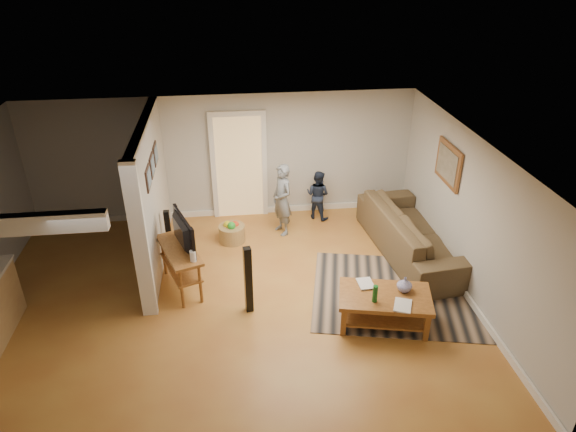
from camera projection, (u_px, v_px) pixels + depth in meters
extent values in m
plane|color=#9B5627|center=(230.00, 303.00, 8.03)|extent=(7.50, 7.50, 0.00)
cube|color=#BBB9B3|center=(223.00, 158.00, 10.06)|extent=(7.50, 0.04, 2.50)
cube|color=#BBB9B3|center=(472.00, 219.00, 7.83)|extent=(0.04, 6.00, 2.50)
cube|color=white|center=(220.00, 154.00, 6.84)|extent=(7.50, 6.00, 0.04)
cube|color=#BBB9B3|center=(152.00, 195.00, 8.57)|extent=(0.15, 3.10, 2.50)
cube|color=white|center=(140.00, 243.00, 7.22)|extent=(0.22, 0.10, 2.50)
cube|color=white|center=(227.00, 212.00, 10.60)|extent=(7.50, 0.04, 0.12)
cube|color=white|center=(458.00, 283.00, 8.40)|extent=(0.04, 6.00, 0.12)
cube|color=#D8B272|center=(239.00, 168.00, 10.13)|extent=(0.90, 0.06, 2.10)
cube|color=black|center=(148.00, 178.00, 7.73)|extent=(0.03, 0.40, 0.34)
cube|color=black|center=(152.00, 165.00, 8.17)|extent=(0.03, 0.40, 0.34)
cube|color=black|center=(155.00, 154.00, 8.60)|extent=(0.03, 0.40, 0.34)
cube|color=brown|center=(448.00, 164.00, 8.47)|extent=(0.04, 0.90, 0.68)
cube|color=black|center=(406.00, 294.00, 8.24)|extent=(3.36, 2.75, 0.01)
imported|color=#463823|center=(411.00, 253.00, 9.33)|extent=(1.39, 2.94, 0.83)
cube|color=brown|center=(385.00, 297.00, 7.39)|extent=(1.45, 1.04, 0.07)
cube|color=silver|center=(385.00, 296.00, 7.38)|extent=(0.90, 0.63, 0.02)
cube|color=brown|center=(383.00, 314.00, 7.54)|extent=(1.32, 0.91, 0.03)
cube|color=brown|center=(344.00, 321.00, 7.29)|extent=(0.09, 0.09, 0.48)
cube|color=brown|center=(427.00, 327.00, 7.18)|extent=(0.09, 0.09, 0.48)
cube|color=brown|center=(344.00, 295.00, 7.82)|extent=(0.09, 0.09, 0.48)
cube|color=brown|center=(421.00, 300.00, 7.72)|extent=(0.09, 0.09, 0.48)
imported|color=#282B94|center=(404.00, 291.00, 7.46)|extent=(0.26, 0.26, 0.23)
cylinder|color=#145A1E|center=(375.00, 294.00, 7.18)|extent=(0.07, 0.07, 0.26)
imported|color=#998C4C|center=(358.00, 285.00, 7.58)|extent=(0.23, 0.30, 0.03)
imported|color=#66594C|center=(394.00, 305.00, 7.17)|extent=(0.34, 0.38, 0.02)
cube|color=brown|center=(179.00, 250.00, 8.06)|extent=(0.82, 1.26, 0.05)
cube|color=brown|center=(181.00, 267.00, 8.21)|extent=(0.74, 1.15, 0.03)
cylinder|color=brown|center=(182.00, 288.00, 7.77)|extent=(0.05, 0.05, 0.73)
cylinder|color=brown|center=(164.00, 255.00, 8.57)|extent=(0.05, 0.05, 0.73)
cylinder|color=brown|center=(200.00, 283.00, 7.88)|extent=(0.05, 0.05, 0.73)
cylinder|color=brown|center=(181.00, 251.00, 8.69)|extent=(0.05, 0.05, 0.73)
imported|color=black|center=(180.00, 248.00, 8.05)|extent=(0.45, 0.94, 0.55)
cylinder|color=white|center=(193.00, 256.00, 7.70)|extent=(0.10, 0.10, 0.18)
cube|color=black|center=(248.00, 280.00, 7.62)|extent=(0.13, 0.13, 1.12)
cube|color=black|center=(169.00, 236.00, 8.92)|extent=(0.10, 0.10, 0.96)
cylinder|color=olive|center=(232.00, 233.00, 9.62)|extent=(0.49, 0.49, 0.32)
sphere|color=red|center=(235.00, 225.00, 9.59)|extent=(0.15, 0.15, 0.15)
sphere|color=gold|center=(227.00, 225.00, 9.54)|extent=(0.15, 0.15, 0.15)
sphere|color=green|center=(231.00, 226.00, 9.47)|extent=(0.15, 0.15, 0.15)
imported|color=slate|center=(282.00, 232.00, 9.98)|extent=(0.51, 0.60, 1.41)
imported|color=#1C253B|center=(317.00, 217.00, 10.52)|extent=(0.63, 0.61, 1.02)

